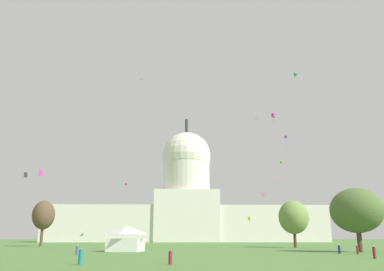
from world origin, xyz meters
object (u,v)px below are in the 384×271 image
(person_denim_near_tree_west, at_px, (77,250))
(kite_turquoise_mid, at_px, (298,76))
(kite_white_mid, at_px, (172,179))
(kite_lime_mid, at_px, (281,162))
(kite_green_high, at_px, (142,80))
(kite_pink_low, at_px, (263,195))
(tree_west_far, at_px, (44,215))
(tree_east_mid, at_px, (357,210))
(person_maroon_mid_right, at_px, (170,258))
(person_maroon_aisle_center, at_px, (374,253))
(kite_pink_mid, at_px, (277,177))
(kite_gold_high, at_px, (257,119))
(kite_red_mid, at_px, (126,184))
(capitol_building, at_px, (186,207))
(event_tent, at_px, (126,239))
(kite_yellow_low, at_px, (250,219))
(kite_violet_high, at_px, (286,137))
(person_teal_front_center, at_px, (81,257))
(kite_black_low, at_px, (26,175))
(tree_east_far, at_px, (294,217))
(person_navy_near_tree_east, at_px, (339,249))
(kite_magenta_high, at_px, (273,115))

(person_denim_near_tree_west, height_order, kite_turquoise_mid, kite_turquoise_mid)
(kite_white_mid, bearing_deg, kite_lime_mid, -75.90)
(kite_green_high, relative_size, kite_pink_low, 1.07)
(tree_west_far, relative_size, tree_east_mid, 1.00)
(tree_east_mid, distance_m, person_maroon_mid_right, 47.55)
(person_maroon_aisle_center, height_order, kite_pink_mid, kite_pink_mid)
(tree_west_far, xyz_separation_m, kite_gold_high, (68.61, 16.54, 35.40))
(person_maroon_mid_right, bearing_deg, kite_gold_high, 25.91)
(kite_red_mid, height_order, kite_pink_low, kite_red_mid)
(capitol_building, xyz_separation_m, kite_green_high, (-16.14, -106.39, 29.51))
(kite_lime_mid, bearing_deg, kite_green_high, -141.55)
(kite_lime_mid, bearing_deg, kite_red_mid, 157.67)
(person_maroon_aisle_center, height_order, kite_pink_low, kite_pink_low)
(event_tent, height_order, person_denim_near_tree_west, event_tent)
(person_maroon_aisle_center, height_order, kite_gold_high, kite_gold_high)
(kite_yellow_low, relative_size, kite_violet_high, 0.68)
(kite_red_mid, bearing_deg, person_denim_near_tree_west, -62.51)
(kite_pink_mid, distance_m, kite_lime_mid, 21.15)
(person_denim_near_tree_west, distance_m, person_maroon_mid_right, 26.50)
(tree_west_far, distance_m, person_denim_near_tree_west, 61.68)
(kite_pink_mid, relative_size, kite_turquoise_mid, 0.63)
(person_maroon_aisle_center, xyz_separation_m, kite_yellow_low, (-2.63, 73.30, 7.44))
(kite_red_mid, distance_m, kite_lime_mid, 90.28)
(person_teal_front_center, bearing_deg, kite_pink_low, 108.67)
(event_tent, bearing_deg, kite_yellow_low, 62.74)
(person_teal_front_center, height_order, kite_pink_mid, kite_pink_mid)
(event_tent, distance_m, kite_pink_low, 42.36)
(kite_yellow_low, bearing_deg, person_denim_near_tree_west, 12.45)
(tree_east_mid, xyz_separation_m, kite_black_low, (-64.84, 6.93, 7.40))
(kite_lime_mid, xyz_separation_m, kite_gold_high, (-2.49, 20.17, 19.55))
(tree_east_far, bearing_deg, kite_violet_high, 75.09)
(person_maroon_mid_right, bearing_deg, kite_yellow_low, 27.51)
(capitol_building, xyz_separation_m, kite_red_mid, (-29.41, -28.73, 8.36))
(kite_pink_mid, height_order, kite_red_mid, kite_red_mid)
(kite_pink_mid, bearing_deg, kite_gold_high, -122.64)
(kite_green_high, xyz_separation_m, kite_gold_high, (39.83, 26.71, -3.68))
(tree_east_mid, xyz_separation_m, tree_east_far, (-2.78, 31.58, 0.19))
(person_navy_near_tree_east, distance_m, kite_violet_high, 82.12)
(capitol_building, xyz_separation_m, kite_magenta_high, (26.52, -91.86, 23.60))
(kite_pink_mid, bearing_deg, kite_yellow_low, -83.44)
(person_denim_near_tree_west, bearing_deg, kite_black_low, 46.39)
(capitol_building, relative_size, event_tent, 19.04)
(capitol_building, relative_size, person_navy_near_tree_east, 93.78)
(capitol_building, relative_size, kite_turquoise_mid, 87.10)
(person_maroon_mid_right, bearing_deg, kite_black_low, 81.40)
(kite_pink_mid, bearing_deg, kite_turquoise_mid, -49.40)
(tree_east_far, xyz_separation_m, kite_red_mid, (-54.96, 82.44, 19.07))
(kite_lime_mid, xyz_separation_m, kite_pink_low, (-8.80, -12.93, -11.25))
(person_teal_front_center, relative_size, kite_violet_high, 0.39)
(kite_pink_mid, bearing_deg, person_denim_near_tree_west, -72.78)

